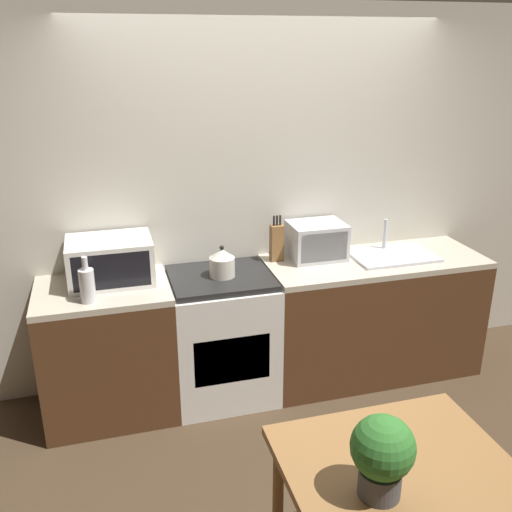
# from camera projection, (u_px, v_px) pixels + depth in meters

# --- Properties ---
(ground_plane) EXTENTS (16.00, 16.00, 0.00)m
(ground_plane) POSITION_uv_depth(u_px,v_px,m) (308.00, 449.00, 3.50)
(ground_plane) COLOR #3D2D1E
(wall_back) EXTENTS (10.00, 0.06, 2.60)m
(wall_back) POSITION_uv_depth(u_px,v_px,m) (259.00, 200.00, 4.02)
(wall_back) COLOR beige
(wall_back) RESTS_ON ground_plane
(counter_left_run) EXTENTS (0.83, 0.62, 0.90)m
(counter_left_run) POSITION_uv_depth(u_px,v_px,m) (108.00, 351.00, 3.72)
(counter_left_run) COLOR #4C2D19
(counter_left_run) RESTS_ON ground_plane
(counter_right_run) EXTENTS (1.56, 0.62, 0.90)m
(counter_right_run) POSITION_uv_depth(u_px,v_px,m) (371.00, 316.00, 4.21)
(counter_right_run) COLOR #4C2D19
(counter_right_run) RESTS_ON ground_plane
(stove_range) EXTENTS (0.69, 0.62, 0.90)m
(stove_range) POSITION_uv_depth(u_px,v_px,m) (222.00, 336.00, 3.92)
(stove_range) COLOR silver
(stove_range) RESTS_ON ground_plane
(kettle) EXTENTS (0.17, 0.17, 0.21)m
(kettle) POSITION_uv_depth(u_px,v_px,m) (222.00, 263.00, 3.71)
(kettle) COLOR beige
(kettle) RESTS_ON stove_range
(microwave) EXTENTS (0.53, 0.39, 0.28)m
(microwave) POSITION_uv_depth(u_px,v_px,m) (110.00, 261.00, 3.62)
(microwave) COLOR silver
(microwave) RESTS_ON counter_left_run
(bottle) EXTENTS (0.09, 0.09, 0.28)m
(bottle) POSITION_uv_depth(u_px,v_px,m) (87.00, 285.00, 3.34)
(bottle) COLOR silver
(bottle) RESTS_ON counter_left_run
(knife_block) EXTENTS (0.09, 0.07, 0.33)m
(knife_block) POSITION_uv_depth(u_px,v_px,m) (277.00, 242.00, 3.97)
(knife_block) COLOR brown
(knife_block) RESTS_ON counter_right_run
(toaster_oven) EXTENTS (0.38, 0.30, 0.26)m
(toaster_oven) POSITION_uv_depth(u_px,v_px,m) (317.00, 241.00, 4.02)
(toaster_oven) COLOR silver
(toaster_oven) RESTS_ON counter_right_run
(sink_basin) EXTENTS (0.59, 0.39, 0.24)m
(sink_basin) POSITION_uv_depth(u_px,v_px,m) (392.00, 255.00, 4.08)
(sink_basin) COLOR silver
(sink_basin) RESTS_ON counter_right_run
(dining_table) EXTENTS (0.91, 0.79, 0.78)m
(dining_table) POSITION_uv_depth(u_px,v_px,m) (399.00, 487.00, 2.28)
(dining_table) COLOR brown
(dining_table) RESTS_ON ground_plane
(potted_plant) EXTENTS (0.24, 0.24, 0.33)m
(potted_plant) POSITION_uv_depth(u_px,v_px,m) (382.00, 453.00, 2.04)
(potted_plant) COLOR #424247
(potted_plant) RESTS_ON dining_table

